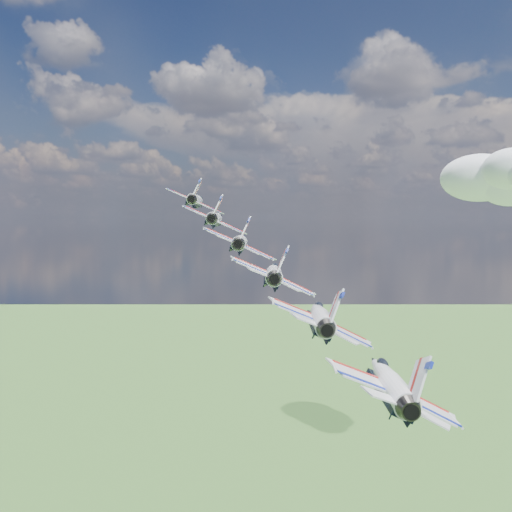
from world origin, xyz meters
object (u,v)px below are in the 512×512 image
at_px(jet_3, 274,273).
at_px(jet_5, 388,381).
at_px(jet_0, 197,200).
at_px(jet_4, 320,316).
at_px(jet_1, 216,218).
at_px(jet_2, 241,242).

relative_size(jet_3, jet_5, 1.00).
height_order(jet_3, jet_5, jet_3).
distance_m(jet_0, jet_5, 60.53).
relative_size(jet_3, jet_4, 1.00).
relative_size(jet_1, jet_5, 1.00).
bearing_deg(jet_0, jet_1, -68.49).
bearing_deg(jet_4, jet_5, -68.49).
distance_m(jet_2, jet_3, 12.11).
distance_m(jet_0, jet_4, 48.43).
bearing_deg(jet_0, jet_4, -68.49).
bearing_deg(jet_5, jet_2, 111.51).
height_order(jet_2, jet_5, jet_2).
xyz_separation_m(jet_2, jet_4, (16.88, -16.24, -6.15)).
xyz_separation_m(jet_3, jet_5, (16.88, -16.24, -6.15)).
bearing_deg(jet_3, jet_0, 111.51).
bearing_deg(jet_2, jet_1, 111.51).
xyz_separation_m(jet_0, jet_1, (8.44, -8.12, -3.07)).
height_order(jet_3, jet_4, jet_3).
relative_size(jet_1, jet_4, 1.00).
relative_size(jet_0, jet_4, 1.00).
xyz_separation_m(jet_3, jet_4, (8.44, -8.12, -3.07)).
bearing_deg(jet_5, jet_1, 111.51).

